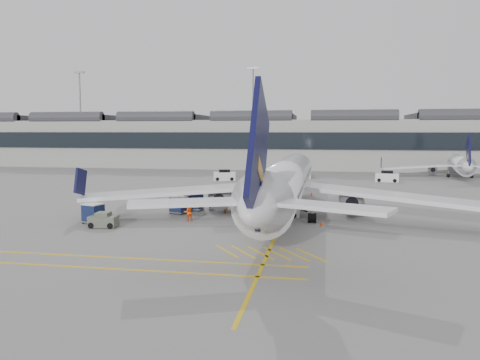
% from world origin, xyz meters
% --- Properties ---
extents(ground, '(220.00, 220.00, 0.00)m').
position_xyz_m(ground, '(0.00, 0.00, 0.00)').
color(ground, gray).
rests_on(ground, ground).
extents(terminal, '(200.00, 20.45, 12.40)m').
position_xyz_m(terminal, '(0.00, 71.93, 6.14)').
color(terminal, '#9E9E99').
rests_on(terminal, ground).
extents(light_masts, '(113.00, 0.60, 25.45)m').
position_xyz_m(light_masts, '(-1.67, 86.00, 14.49)').
color(light_masts, slate).
rests_on(light_masts, ground).
extents(apron_markings, '(0.25, 60.00, 0.01)m').
position_xyz_m(apron_markings, '(10.00, 10.00, 0.01)').
color(apron_markings, gold).
rests_on(apron_markings, ground).
extents(airliner_main, '(40.65, 44.40, 11.81)m').
position_xyz_m(airliner_main, '(10.01, 6.76, 3.47)').
color(airliner_main, white).
rests_on(airliner_main, ground).
extents(airliner_far, '(28.33, 31.20, 8.35)m').
position_xyz_m(airliner_far, '(38.95, 54.01, 2.45)').
color(airliner_far, white).
rests_on(airliner_far, ground).
extents(belt_loader, '(5.40, 3.07, 2.14)m').
position_xyz_m(belt_loader, '(9.10, 6.95, 0.63)').
color(belt_loader, beige).
rests_on(belt_loader, ground).
extents(baggage_cart_a, '(2.02, 1.72, 1.99)m').
position_xyz_m(baggage_cart_a, '(-0.03, 9.38, 1.06)').
color(baggage_cart_a, gray).
rests_on(baggage_cart_a, ground).
extents(baggage_cart_b, '(2.02, 1.84, 1.75)m').
position_xyz_m(baggage_cart_b, '(-1.02, 7.14, 0.94)').
color(baggage_cart_b, gray).
rests_on(baggage_cart_b, ground).
extents(baggage_cart_c, '(2.18, 1.98, 1.89)m').
position_xyz_m(baggage_cart_c, '(2.23, 10.37, 1.01)').
color(baggage_cart_c, gray).
rests_on(baggage_cart_c, ground).
extents(baggage_cart_d, '(2.11, 1.90, 1.86)m').
position_xyz_m(baggage_cart_d, '(-7.35, 0.84, 1.00)').
color(baggage_cart_d, gray).
rests_on(baggage_cart_d, ground).
extents(ramp_agent_a, '(0.81, 0.71, 1.87)m').
position_xyz_m(ramp_agent_a, '(3.71, 8.20, 0.94)').
color(ramp_agent_a, orange).
rests_on(ramp_agent_a, ground).
extents(ramp_agent_b, '(1.06, 0.99, 1.73)m').
position_xyz_m(ramp_agent_b, '(1.11, 3.40, 0.87)').
color(ramp_agent_b, '#FF4F0D').
rests_on(ramp_agent_b, ground).
extents(pushback_tug, '(2.54, 1.69, 1.36)m').
position_xyz_m(pushback_tug, '(-5.57, -0.70, 0.61)').
color(pushback_tug, '#595E4F').
rests_on(pushback_tug, ground).
extents(safety_cone_nose, '(0.35, 0.35, 0.48)m').
position_xyz_m(safety_cone_nose, '(12.31, 23.15, 0.24)').
color(safety_cone_nose, '#F24C0A').
rests_on(safety_cone_nose, ground).
extents(safety_cone_engine, '(0.34, 0.34, 0.48)m').
position_xyz_m(safety_cone_engine, '(13.66, 3.22, 0.24)').
color(safety_cone_engine, '#F24C0A').
rests_on(safety_cone_engine, ground).
extents(service_van_left, '(4.10, 2.75, 1.93)m').
position_xyz_m(service_van_left, '(-3.17, 40.26, 0.86)').
color(service_van_left, silver).
rests_on(service_van_left, ground).
extents(service_van_mid, '(2.08, 3.71, 1.84)m').
position_xyz_m(service_van_mid, '(10.58, 46.89, 0.82)').
color(service_van_mid, silver).
rests_on(service_van_mid, ground).
extents(service_van_right, '(4.03, 2.45, 1.94)m').
position_xyz_m(service_van_right, '(24.50, 42.84, 0.87)').
color(service_van_right, silver).
rests_on(service_van_right, ground).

